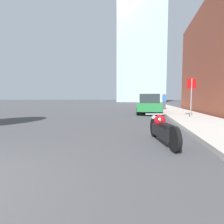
# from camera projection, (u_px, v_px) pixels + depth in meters

# --- Properties ---
(sidewalk) EXTENTS (2.81, 240.00, 0.15)m
(sidewalk) POSITION_uv_depth(u_px,v_px,m) (156.00, 104.00, 40.09)
(sidewalk) COLOR #B2ADA3
(sidewalk) RESTS_ON ground_plane
(distant_tower) EXTENTS (18.04, 18.04, 66.80)m
(distant_tower) POSITION_uv_depth(u_px,v_px,m) (142.00, 19.00, 70.75)
(distant_tower) COLOR #8CA5BC
(distant_tower) RESTS_ON ground_plane
(motorcycle) EXTENTS (0.77, 2.29, 0.79)m
(motorcycle) POSITION_uv_depth(u_px,v_px,m) (162.00, 129.00, 4.98)
(motorcycle) COLOR black
(motorcycle) RESTS_ON ground_plane
(parked_car_green) EXTENTS (2.02, 4.09, 1.64)m
(parked_car_green) POSITION_uv_depth(u_px,v_px,m) (149.00, 104.00, 14.31)
(parked_car_green) COLOR #1E6B33
(parked_car_green) RESTS_ON ground_plane
(parked_car_white) EXTENTS (2.13, 4.15, 1.71)m
(parked_car_white) POSITION_uv_depth(u_px,v_px,m) (146.00, 102.00, 25.68)
(parked_car_white) COLOR silver
(parked_car_white) RESTS_ON ground_plane
(parked_car_blue) EXTENTS (2.03, 4.21, 1.72)m
(parked_car_blue) POSITION_uv_depth(u_px,v_px,m) (145.00, 101.00, 38.52)
(parked_car_blue) COLOR #1E3899
(parked_car_blue) RESTS_ON ground_plane
(stop_sign) EXTENTS (0.57, 0.26, 2.31)m
(stop_sign) POSITION_uv_depth(u_px,v_px,m) (191.00, 91.00, 10.42)
(stop_sign) COLOR slate
(stop_sign) RESTS_ON sidewalk
(pedestrian) EXTENTS (0.36, 0.25, 1.77)m
(pedestrian) POSITION_uv_depth(u_px,v_px,m) (164.00, 101.00, 18.19)
(pedestrian) COLOR #38383D
(pedestrian) RESTS_ON sidewalk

